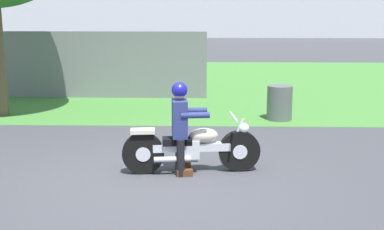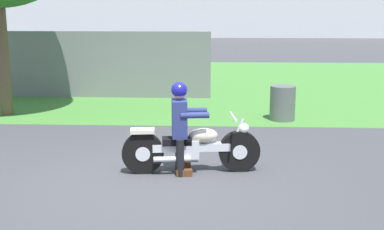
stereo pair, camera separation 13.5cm
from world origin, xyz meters
TOP-DOWN VIEW (x-y plane):
  - ground at (0.00, 0.00)m, footprint 120.00×120.00m
  - grass_verge at (0.00, 9.55)m, footprint 60.00×12.00m
  - motorcycle_lead at (0.52, 0.58)m, footprint 2.10×0.66m
  - rider_lead at (0.36, 0.56)m, footprint 0.58×0.50m
  - trash_can at (2.36, 4.23)m, footprint 0.56×0.56m
  - fence_segment at (-2.75, 6.82)m, footprint 7.00×0.06m

SIDE VIEW (x-z plane):
  - ground at x=0.00m, z-range 0.00..0.00m
  - grass_verge at x=0.00m, z-range 0.00..0.01m
  - trash_can at x=2.36m, z-range 0.00..0.76m
  - motorcycle_lead at x=0.52m, z-range -0.05..0.83m
  - rider_lead at x=0.36m, z-range 0.12..1.51m
  - fence_segment at x=-2.75m, z-range 0.00..1.80m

